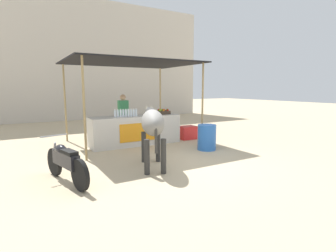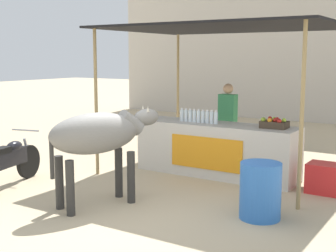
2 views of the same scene
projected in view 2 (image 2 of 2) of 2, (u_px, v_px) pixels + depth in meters
name	position (u px, v px, depth m)	size (l,w,h in m)	color
ground_plane	(148.00, 206.00, 6.85)	(60.00, 60.00, 0.00)	tan
building_wall_far	(332.00, 15.00, 14.95)	(16.00, 0.50, 6.98)	beige
stall_counter	(216.00, 149.00, 8.61)	(3.00, 0.82, 0.96)	beige
stall_awning	(225.00, 33.00, 8.55)	(4.20, 3.20, 2.72)	black
water_bottle_row	(199.00, 116.00, 8.67)	(0.79, 0.07, 0.25)	silver
fruit_crate	(274.00, 124.00, 8.00)	(0.44, 0.32, 0.18)	#3F3326
vendor_behind_counter	(227.00, 124.00, 9.26)	(0.34, 0.22, 1.65)	#383842
cooler_box	(327.00, 178.00, 7.49)	(0.60, 0.44, 0.48)	red
water_barrel	(260.00, 191.00, 6.30)	(0.56, 0.56, 0.77)	blue
cow	(99.00, 136.00, 6.78)	(1.00, 1.83, 1.44)	gray
motorcycle_parked	(8.00, 161.00, 7.87)	(0.66, 1.77, 0.90)	black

